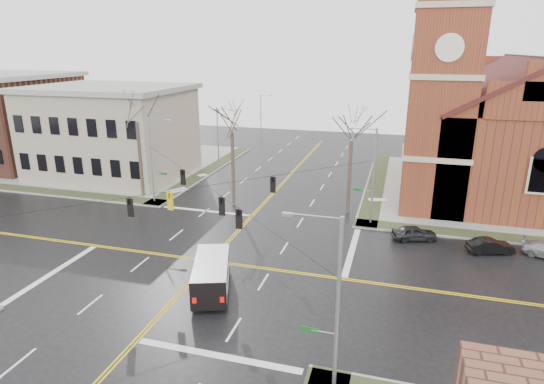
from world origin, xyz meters
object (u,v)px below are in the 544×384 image
(signal_pole_nw, at_px, (152,158))
(streetlight_north_b, at_px, (262,115))
(parked_car_a, at_px, (414,233))
(streetlight_north_a, at_px, (219,135))
(tree_ne, at_px, (352,136))
(tree_nw_far, at_px, (136,117))
(church, at_px, (509,121))
(signal_pole_ne, at_px, (372,174))
(signal_pole_se, at_px, (334,302))
(parked_car_b, at_px, (490,246))
(tree_nw_near, at_px, (232,128))
(cargo_van, at_px, (212,272))

(signal_pole_nw, bearing_deg, streetlight_north_b, 88.95)
(streetlight_north_b, distance_m, parked_car_a, 47.29)
(streetlight_north_a, height_order, tree_ne, tree_ne)
(parked_car_a, xyz_separation_m, tree_nw_far, (-29.14, 4.19, 8.26))
(church, height_order, tree_nw_far, church)
(signal_pole_ne, bearing_deg, signal_pole_se, -90.00)
(parked_car_a, distance_m, tree_nw_far, 30.58)
(signal_pole_se, bearing_deg, parked_car_a, 78.55)
(streetlight_north_b, relative_size, tree_ne, 0.74)
(parked_car_a, xyz_separation_m, parked_car_b, (5.94, -1.02, -0.04))
(signal_pole_nw, height_order, streetlight_north_a, signal_pole_nw)
(streetlight_north_b, xyz_separation_m, tree_nw_far, (-3.07, -35.08, 4.44))
(parked_car_b, bearing_deg, signal_pole_se, 135.25)
(parked_car_b, bearing_deg, streetlight_north_a, 40.47)
(church, relative_size, parked_car_b, 7.47)
(parked_car_a, relative_size, parked_car_b, 1.03)
(parked_car_b, relative_size, tree_nw_far, 0.30)
(tree_nw_far, bearing_deg, tree_ne, 3.19)
(streetlight_north_b, height_order, parked_car_a, streetlight_north_b)
(signal_pole_ne, xyz_separation_m, signal_pole_nw, (-22.64, 0.00, 0.00))
(church, distance_m, tree_ne, 18.99)
(tree_ne, bearing_deg, streetlight_north_a, 144.93)
(signal_pole_se, height_order, parked_car_a, signal_pole_se)
(tree_ne, bearing_deg, parked_car_b, -27.68)
(streetlight_north_a, relative_size, parked_car_b, 2.17)
(tree_nw_near, bearing_deg, church, 22.67)
(cargo_van, distance_m, tree_nw_far, 24.27)
(streetlight_north_b, distance_m, tree_nw_near, 35.84)
(signal_pole_nw, xyz_separation_m, parked_car_b, (32.68, -3.79, -4.34))
(signal_pole_nw, distance_m, signal_pole_se, 32.28)
(parked_car_b, distance_m, tree_ne, 15.71)
(signal_pole_nw, relative_size, parked_car_b, 2.45)
(streetlight_north_b, bearing_deg, tree_ne, -59.81)
(signal_pole_ne, distance_m, signal_pole_nw, 22.64)
(streetlight_north_b, relative_size, tree_nw_near, 0.70)
(streetlight_north_b, xyz_separation_m, parked_car_a, (26.07, -39.27, -3.82))
(signal_pole_ne, bearing_deg, streetlight_north_a, 143.10)
(tree_nw_near, relative_size, tree_ne, 1.05)
(church, xyz_separation_m, signal_pole_nw, (-36.09, -13.28, -3.48))
(tree_ne, bearing_deg, signal_pole_nw, -172.47)
(tree_ne, bearing_deg, tree_nw_far, -176.81)
(signal_pole_se, xyz_separation_m, parked_car_b, (10.04, 19.21, -4.34))
(signal_pole_ne, relative_size, tree_ne, 0.83)
(signal_pole_ne, relative_size, cargo_van, 1.43)
(signal_pole_se, xyz_separation_m, streetlight_north_b, (-21.97, 59.50, -0.48))
(streetlight_north_a, relative_size, tree_nw_near, 0.70)
(signal_pole_ne, height_order, parked_car_a, signal_pole_ne)
(signal_pole_nw, xyz_separation_m, streetlight_north_b, (0.67, 36.50, -0.48))
(cargo_van, xyz_separation_m, tree_ne, (7.10, 18.20, 6.52))
(streetlight_north_a, height_order, streetlight_north_b, same)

